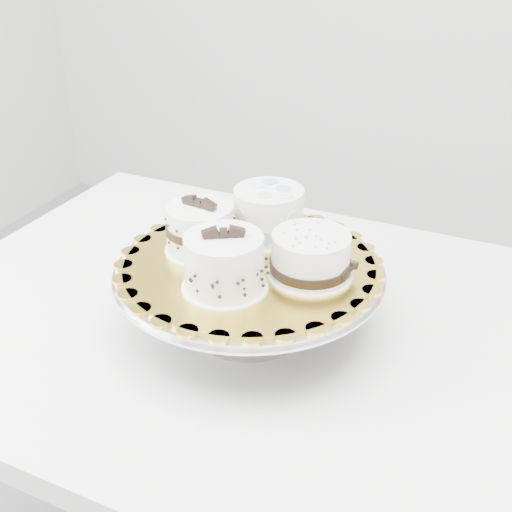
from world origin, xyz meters
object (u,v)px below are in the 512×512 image
at_px(table, 285,360).
at_px(cake_dots, 269,213).
at_px(cake_board, 249,264).
at_px(cake_swirl, 224,264).
at_px(cake_ribbon, 311,257).
at_px(cake_stand, 249,285).
at_px(cake_banded, 200,230).

bearing_deg(table, cake_dots, 135.26).
bearing_deg(table, cake_board, -145.50).
bearing_deg(cake_board, cake_swirl, -91.08).
bearing_deg(cake_ribbon, cake_board, -165.16).
bearing_deg(cake_board, table, 33.54).
xyz_separation_m(cake_board, cake_dots, (-0.01, 0.09, 0.04)).
bearing_deg(cake_dots, cake_stand, -65.74).
xyz_separation_m(cake_stand, cake_dots, (-0.01, 0.09, 0.08)).
height_order(table, cake_board, cake_board).
bearing_deg(cake_banded, cake_dots, 56.72).
xyz_separation_m(table, cake_dots, (-0.06, 0.06, 0.23)).
relative_size(cake_swirl, cake_banded, 1.32).
relative_size(cake_board, cake_swirl, 2.51).
xyz_separation_m(table, cake_swirl, (-0.05, -0.11, 0.23)).
height_order(cake_swirl, cake_banded, cake_swirl).
height_order(table, cake_banded, cake_banded).
xyz_separation_m(table, cake_board, (-0.05, -0.03, 0.19)).
distance_m(cake_banded, cake_ribbon, 0.18).
relative_size(cake_dots, cake_ribbon, 1.04).
bearing_deg(cake_stand, cake_dots, 94.53).
distance_m(cake_banded, cake_dots, 0.11).
distance_m(cake_swirl, cake_dots, 0.17).
bearing_deg(cake_stand, cake_ribbon, 1.44).
height_order(table, cake_stand, cake_stand).
bearing_deg(cake_stand, cake_board, -90.00).
bearing_deg(cake_swirl, cake_board, 58.53).
relative_size(table, cake_stand, 3.07).
bearing_deg(cake_swirl, cake_stand, 58.53).
distance_m(cake_swirl, cake_banded, 0.12).
height_order(cake_swirl, cake_dots, cake_swirl).
height_order(cake_dots, cake_ribbon, cake_dots).
relative_size(table, cake_ribbon, 9.22).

